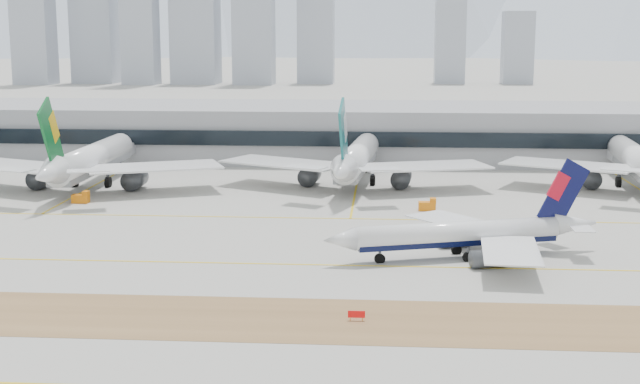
# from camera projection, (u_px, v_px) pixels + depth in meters

# --- Properties ---
(ground) EXTENTS (3000.00, 3000.00, 0.00)m
(ground) POSITION_uv_depth(u_px,v_px,m) (251.00, 256.00, 146.64)
(ground) COLOR #9F9C94
(ground) RESTS_ON ground
(apron_markings) EXTENTS (360.00, 122.22, 0.06)m
(apron_markings) POSITION_uv_depth(u_px,v_px,m) (175.00, 384.00, 93.72)
(apron_markings) COLOR brown
(apron_markings) RESTS_ON ground
(taxiing_airliner) EXTENTS (46.33, 39.38, 15.98)m
(taxiing_airliner) POSITION_uv_depth(u_px,v_px,m) (467.00, 234.00, 144.93)
(taxiing_airliner) COLOR white
(taxiing_airliner) RESTS_ON ground
(widebody_eva) EXTENTS (65.87, 64.15, 23.47)m
(widebody_eva) POSITION_uv_depth(u_px,v_px,m) (89.00, 161.00, 207.82)
(widebody_eva) COLOR white
(widebody_eva) RESTS_ON ground
(widebody_cathay) EXTENTS (64.46, 63.30, 23.06)m
(widebody_cathay) POSITION_uv_depth(u_px,v_px,m) (356.00, 160.00, 210.79)
(widebody_cathay) COLOR white
(widebody_cathay) RESTS_ON ground
(widebody_china_air) EXTENTS (64.70, 63.43, 23.11)m
(widebody_china_air) POSITION_uv_depth(u_px,v_px,m) (638.00, 162.00, 207.69)
(widebody_china_air) COLOR white
(widebody_china_air) RESTS_ON ground
(terminal) EXTENTS (280.00, 43.10, 15.00)m
(terminal) POSITION_uv_depth(u_px,v_px,m) (309.00, 131.00, 257.91)
(terminal) COLOR gray
(terminal) RESTS_ON ground
(hold_sign_right) EXTENTS (2.20, 0.15, 1.35)m
(hold_sign_right) POSITION_uv_depth(u_px,v_px,m) (356.00, 314.00, 113.78)
(hold_sign_right) COLOR red
(hold_sign_right) RESTS_ON ground
(gse_b) EXTENTS (3.55, 2.00, 2.60)m
(gse_b) POSITION_uv_depth(u_px,v_px,m) (81.00, 198.00, 190.73)
(gse_b) COLOR orange
(gse_b) RESTS_ON ground
(gse_c) EXTENTS (3.55, 2.00, 2.60)m
(gse_c) POSITION_uv_depth(u_px,v_px,m) (428.00, 205.00, 182.73)
(gse_c) COLOR orange
(gse_c) RESTS_ON ground
(city_skyline) EXTENTS (342.00, 49.80, 140.00)m
(city_skyline) POSITION_uv_depth(u_px,v_px,m) (192.00, 8.00, 589.92)
(city_skyline) COLOR #979EAC
(city_skyline) RESTS_ON ground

